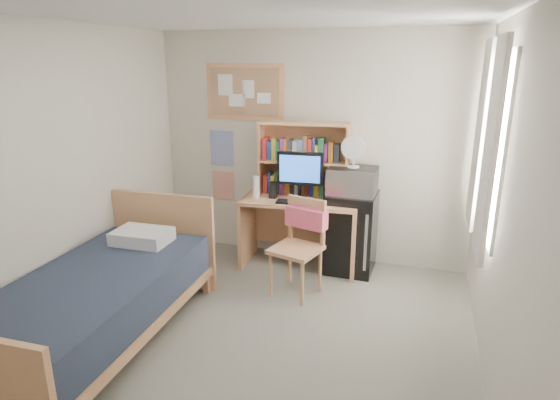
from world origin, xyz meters
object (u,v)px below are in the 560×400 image
(bed, at_px, (96,309))
(speaker_right, at_px, (327,194))
(bulletin_board, at_px, (245,92))
(desk_chair, at_px, (296,249))
(speaker_left, at_px, (273,190))
(microwave, at_px, (353,181))
(desk_fan, at_px, (354,153))
(monitor, at_px, (300,176))
(mini_fridge, at_px, (351,232))
(desk, at_px, (300,232))

(bed, relative_size, speaker_right, 13.33)
(bulletin_board, distance_m, desk_chair, 1.96)
(speaker_left, distance_m, microwave, 0.88)
(bulletin_board, height_order, desk_fan, bulletin_board)
(bed, distance_m, monitor, 2.40)
(desk_chair, distance_m, monitor, 0.86)
(mini_fridge, height_order, speaker_right, speaker_right)
(speaker_left, xyz_separation_m, microwave, (0.86, 0.12, 0.14))
(speaker_right, height_order, microwave, microwave)
(monitor, relative_size, speaker_left, 2.93)
(desk_chair, height_order, mini_fridge, desk_chair)
(monitor, relative_size, desk_fan, 1.75)
(desk, bearing_deg, desk_fan, 0.15)
(bulletin_board, xyz_separation_m, microwave, (1.32, -0.29, -0.88))
(monitor, distance_m, microwave, 0.57)
(desk, height_order, bed, desk)
(bulletin_board, height_order, monitor, bulletin_board)
(mini_fridge, relative_size, microwave, 1.78)
(desk_chair, xyz_separation_m, speaker_right, (0.17, 0.64, 0.40))
(bulletin_board, height_order, desk_chair, bulletin_board)
(desk, distance_m, mini_fridge, 0.57)
(desk_chair, relative_size, monitor, 1.81)
(desk, relative_size, desk_chair, 1.32)
(speaker_left, height_order, speaker_right, speaker_left)
(desk_chair, xyz_separation_m, mini_fridge, (0.43, 0.74, -0.04))
(desk, xyz_separation_m, mini_fridge, (0.56, 0.06, 0.04))
(bulletin_board, distance_m, speaker_left, 1.20)
(bulletin_board, xyz_separation_m, mini_fridge, (1.32, -0.27, -1.47))
(microwave, bearing_deg, monitor, -168.15)
(desk, relative_size, mini_fridge, 1.44)
(desk_chair, height_order, microwave, microwave)
(bed, bearing_deg, bulletin_board, 77.67)
(mini_fridge, relative_size, desk_fan, 2.91)
(desk, relative_size, bed, 0.58)
(bed, bearing_deg, speaker_left, 63.08)
(bulletin_board, bearing_deg, speaker_right, -18.96)
(desk, height_order, microwave, microwave)
(speaker_right, relative_size, desk_fan, 0.54)
(bed, xyz_separation_m, speaker_left, (0.91, 1.90, 0.59))
(bulletin_board, height_order, microwave, bulletin_board)
(desk, bearing_deg, speaker_right, -11.31)
(desk, relative_size, speaker_right, 7.79)
(speaker_right, bearing_deg, desk_fan, 13.16)
(bulletin_board, xyz_separation_m, speaker_left, (0.46, -0.40, -1.03))
(mini_fridge, height_order, microwave, microwave)
(desk_chair, bearing_deg, mini_fridge, 75.61)
(bulletin_board, relative_size, microwave, 1.88)
(desk_fan, bearing_deg, monitor, -168.15)
(bulletin_board, bearing_deg, mini_fridge, -11.39)
(mini_fridge, bearing_deg, desk_fan, -90.00)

